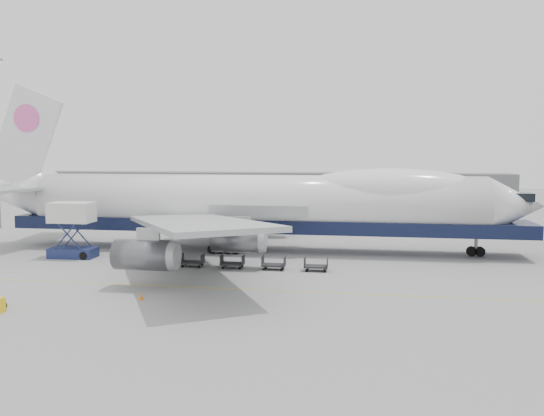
# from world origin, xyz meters

# --- Properties ---
(ground) EXTENTS (260.00, 260.00, 0.00)m
(ground) POSITION_xyz_m (0.00, 0.00, 0.00)
(ground) COLOR gray
(ground) RESTS_ON ground
(apron_line) EXTENTS (60.00, 0.15, 0.01)m
(apron_line) POSITION_xyz_m (0.00, -6.00, 0.01)
(apron_line) COLOR gold
(apron_line) RESTS_ON ground
(hangar) EXTENTS (110.00, 8.00, 7.00)m
(hangar) POSITION_xyz_m (-10.00, 70.00, 3.50)
(hangar) COLOR slate
(hangar) RESTS_ON ground
(airliner) EXTENTS (67.00, 55.30, 19.98)m
(airliner) POSITION_xyz_m (0.64, 12.00, 5.62)
(airliner) COLOR white
(airliner) RESTS_ON ground
(catering_truck) EXTENTS (5.03, 3.56, 6.09)m
(catering_truck) POSITION_xyz_m (-18.91, 4.52, 3.44)
(catering_truck) COLOR navy
(catering_truck) RESTS_ON ground
(traffic_cone) EXTENTS (0.36, 0.36, 0.54)m
(traffic_cone) POSITION_xyz_m (-4.89, -10.29, 0.25)
(traffic_cone) COLOR #FF660D
(traffic_cone) RESTS_ON ground
(dolly_0) EXTENTS (2.30, 1.35, 1.30)m
(dolly_0) POSITION_xyz_m (-8.71, 1.93, 0.53)
(dolly_0) COLOR #2D2D30
(dolly_0) RESTS_ON ground
(dolly_1) EXTENTS (2.30, 1.35, 1.30)m
(dolly_1) POSITION_xyz_m (-4.54, 1.93, 0.53)
(dolly_1) COLOR #2D2D30
(dolly_1) RESTS_ON ground
(dolly_2) EXTENTS (2.30, 1.35, 1.30)m
(dolly_2) POSITION_xyz_m (-0.37, 1.93, 0.53)
(dolly_2) COLOR #2D2D30
(dolly_2) RESTS_ON ground
(dolly_3) EXTENTS (2.30, 1.35, 1.30)m
(dolly_3) POSITION_xyz_m (3.79, 1.93, 0.53)
(dolly_3) COLOR #2D2D30
(dolly_3) RESTS_ON ground
(dolly_4) EXTENTS (2.30, 1.35, 1.30)m
(dolly_4) POSITION_xyz_m (7.96, 1.93, 0.53)
(dolly_4) COLOR #2D2D30
(dolly_4) RESTS_ON ground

